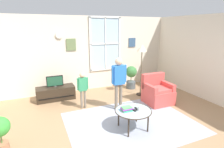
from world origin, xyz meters
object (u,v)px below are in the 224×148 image
(remote_near_books, at_px, (136,109))
(armchair, at_px, (157,92))
(coffee_table, at_px, (133,111))
(television, at_px, (55,81))
(person_green_shirt, at_px, (83,86))
(cup, at_px, (139,108))
(person_blue_shirt, at_px, (119,78))
(remote_near_cup, at_px, (134,110))
(floor_lamp, at_px, (142,53))
(potted_plant_by_window, at_px, (131,76))
(book_stack, at_px, (127,109))
(potted_plant_corner, at_px, (0,131))
(tv_stand, at_px, (56,93))

(remote_near_books, bearing_deg, armchair, 36.03)
(armchair, relative_size, coffee_table, 1.05)
(television, distance_m, person_green_shirt, 1.17)
(television, xyz_separation_m, armchair, (2.82, -1.49, -0.28))
(cup, height_order, remote_near_books, cup)
(television, xyz_separation_m, person_blue_shirt, (1.54, -1.43, 0.31))
(remote_near_cup, height_order, floor_lamp, floor_lamp)
(person_green_shirt, bearing_deg, potted_plant_by_window, 24.96)
(cup, bearing_deg, book_stack, 157.14)
(potted_plant_corner, bearing_deg, armchair, 10.41)
(television, distance_m, armchair, 3.20)
(book_stack, bearing_deg, armchair, 31.09)
(cup, distance_m, remote_near_cup, 0.13)
(remote_near_books, bearing_deg, cup, -74.09)
(cup, distance_m, person_blue_shirt, 1.19)
(remote_near_cup, bearing_deg, book_stack, 156.00)
(armchair, bearing_deg, tv_stand, 152.09)
(book_stack, distance_m, remote_near_cup, 0.16)
(person_green_shirt, bearing_deg, book_stack, -67.35)
(coffee_table, xyz_separation_m, person_green_shirt, (-0.75, 1.51, 0.23))
(book_stack, height_order, potted_plant_by_window, potted_plant_by_window)
(tv_stand, xyz_separation_m, floor_lamp, (2.70, -0.73, 1.23))
(person_blue_shirt, xyz_separation_m, floor_lamp, (1.16, 0.70, 0.51))
(book_stack, xyz_separation_m, remote_near_cup, (0.15, -0.07, -0.03))
(cup, distance_m, person_green_shirt, 1.81)
(remote_near_cup, bearing_deg, television, 119.27)
(armchair, bearing_deg, television, 152.14)
(person_blue_shirt, xyz_separation_m, person_green_shirt, (-0.89, 0.46, -0.26))
(book_stack, height_order, person_green_shirt, person_green_shirt)
(television, xyz_separation_m, remote_near_books, (1.49, -2.46, -0.14))
(coffee_table, height_order, book_stack, book_stack)
(armchair, xyz_separation_m, potted_plant_by_window, (-0.07, 1.50, 0.16))
(person_green_shirt, bearing_deg, coffee_table, -63.58)
(person_blue_shirt, bearing_deg, cup, -91.09)
(floor_lamp, bearing_deg, person_blue_shirt, -148.89)
(armchair, bearing_deg, book_stack, -148.91)
(armchair, distance_m, remote_near_cup, 1.75)
(cup, xyz_separation_m, floor_lamp, (1.18, 1.82, 0.92))
(remote_near_books, xyz_separation_m, potted_plant_by_window, (1.25, 2.46, 0.02))
(tv_stand, relative_size, book_stack, 4.67)
(tv_stand, relative_size, potted_plant_corner, 1.64)
(person_blue_shirt, distance_m, person_green_shirt, 1.04)
(television, distance_m, potted_plant_by_window, 2.75)
(coffee_table, relative_size, potted_plant_by_window, 0.97)
(television, bearing_deg, potted_plant_by_window, 0.16)
(coffee_table, distance_m, cup, 0.16)
(television, xyz_separation_m, potted_plant_corner, (-1.22, -2.23, -0.15))
(television, bearing_deg, remote_near_cup, -60.73)
(tv_stand, bearing_deg, potted_plant_by_window, 0.11)
(remote_near_cup, distance_m, person_blue_shirt, 1.17)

